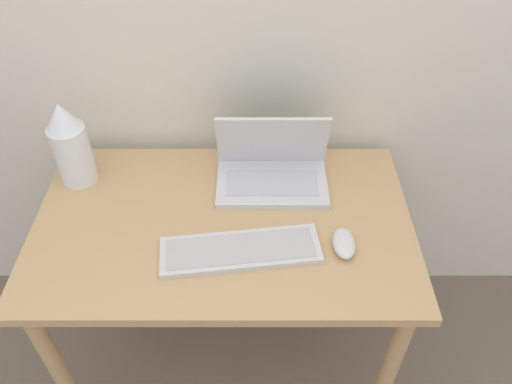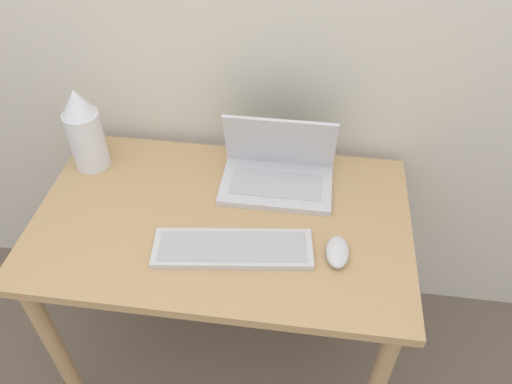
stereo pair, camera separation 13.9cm
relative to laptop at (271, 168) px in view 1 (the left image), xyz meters
name	(u,v)px [view 1 (the left image)]	position (x,y,z in m)	size (l,w,h in m)	color
desk	(223,245)	(-0.15, -0.18, -0.16)	(1.10, 0.67, 0.76)	tan
laptop	(271,168)	(0.00, 0.00, 0.00)	(0.34, 0.22, 0.23)	silver
keyboard	(239,250)	(-0.09, -0.30, -0.04)	(0.45, 0.19, 0.02)	silver
mouse	(343,243)	(0.19, -0.28, -0.03)	(0.06, 0.11, 0.03)	silver
vase	(69,145)	(-0.61, 0.01, 0.09)	(0.11, 0.11, 0.28)	white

